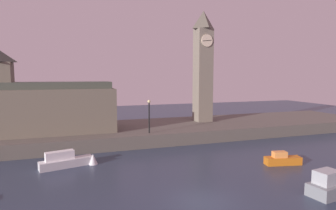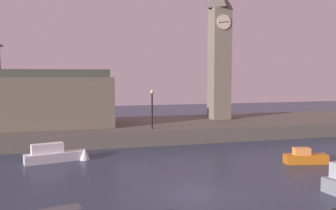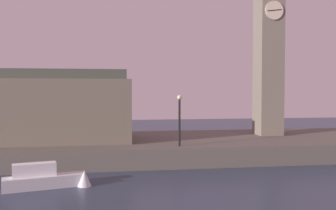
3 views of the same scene
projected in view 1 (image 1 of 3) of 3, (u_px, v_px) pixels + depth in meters
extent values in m
plane|color=#2D384C|center=(202.00, 202.00, 18.03)|extent=(120.00, 120.00, 0.00)
cube|color=#5B544C|center=(136.00, 132.00, 36.79)|extent=(70.00, 12.00, 1.50)
cube|color=slate|center=(203.00, 76.00, 40.48)|extent=(2.22, 2.22, 13.15)
cylinder|color=beige|center=(207.00, 41.00, 38.89)|extent=(1.69, 0.12, 1.69)
cube|color=black|center=(207.00, 41.00, 38.82)|extent=(1.35, 0.04, 0.21)
pyramid|color=#554E43|center=(204.00, 20.00, 39.68)|extent=(2.44, 2.44, 2.51)
cube|color=#6B6051|center=(57.00, 110.00, 32.99)|extent=(13.13, 5.94, 5.06)
cube|color=#6B6051|center=(3.00, 99.00, 31.08)|extent=(2.14, 2.14, 8.06)
pyramid|color=#474C42|center=(0.00, 56.00, 30.60)|extent=(2.36, 2.36, 1.23)
cube|color=#42473D|center=(56.00, 85.00, 32.69)|extent=(12.47, 3.57, 0.80)
cylinder|color=black|center=(149.00, 118.00, 32.32)|extent=(0.16, 0.16, 3.47)
sphere|color=#F2E099|center=(149.00, 101.00, 32.12)|extent=(0.36, 0.36, 0.36)
cube|color=gray|center=(330.00, 189.00, 19.09)|extent=(3.34, 2.01, 0.85)
cube|color=#A8ADB2|center=(327.00, 177.00, 18.88)|extent=(1.75, 1.33, 0.90)
cube|color=silver|center=(67.00, 163.00, 25.02)|extent=(4.69, 2.16, 0.71)
cube|color=white|center=(60.00, 155.00, 24.77)|extent=(2.51, 1.31, 0.75)
cone|color=silver|center=(93.00, 160.00, 25.75)|extent=(1.17, 1.17, 1.14)
cube|color=orange|center=(283.00, 161.00, 25.69)|extent=(3.38, 1.61, 0.71)
cube|color=#FF9947|center=(280.00, 154.00, 25.50)|extent=(1.33, 0.91, 0.54)
cone|color=orange|center=(297.00, 159.00, 26.21)|extent=(1.02, 1.02, 0.81)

